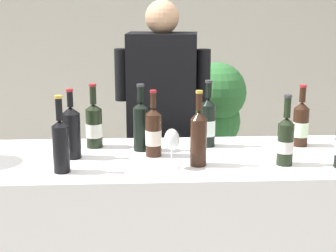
{
  "coord_description": "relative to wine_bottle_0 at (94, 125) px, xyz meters",
  "views": [
    {
      "loc": [
        -0.07,
        -2.25,
        1.69
      ],
      "look_at": [
        0.04,
        0.0,
        1.12
      ],
      "focal_mm": 54.03,
      "sensor_mm": 36.0,
      "label": 1
    }
  ],
  "objects": [
    {
      "name": "wine_glass",
      "position": [
        0.37,
        -0.35,
        0.01
      ],
      "size": [
        0.07,
        0.07,
        0.18
      ],
      "color": "silver",
      "rests_on": "counter"
    },
    {
      "name": "counter",
      "position": [
        0.31,
        -0.19,
        -0.6
      ],
      "size": [
        2.12,
        0.68,
        0.97
      ],
      "primitive_type": "cube",
      "color": "white",
      "rests_on": "ground_plane"
    },
    {
      "name": "wine_bottle_7",
      "position": [
        0.49,
        -0.31,
        0.02
      ],
      "size": [
        0.07,
        0.07,
        0.34
      ],
      "color": "black",
      "rests_on": "counter"
    },
    {
      "name": "wine_bottle_6",
      "position": [
        -0.11,
        -0.37,
        0.01
      ],
      "size": [
        0.07,
        0.07,
        0.33
      ],
      "color": "black",
      "rests_on": "counter"
    },
    {
      "name": "wine_bottle_8",
      "position": [
        0.29,
        -0.16,
        0.0
      ],
      "size": [
        0.08,
        0.08,
        0.31
      ],
      "color": "black",
      "rests_on": "counter"
    },
    {
      "name": "wine_bottle_9",
      "position": [
        0.57,
        -0.01,
        0.01
      ],
      "size": [
        0.07,
        0.07,
        0.33
      ],
      "color": "black",
      "rests_on": "counter"
    },
    {
      "name": "potted_shrub",
      "position": [
        0.72,
        1.13,
        -0.28
      ],
      "size": [
        0.52,
        0.59,
        1.26
      ],
      "color": "brown",
      "rests_on": "ground_plane"
    },
    {
      "name": "wine_bottle_3",
      "position": [
        1.03,
        -0.03,
        0.0
      ],
      "size": [
        0.08,
        0.08,
        0.31
      ],
      "color": "black",
      "rests_on": "counter"
    },
    {
      "name": "wine_bottle_4",
      "position": [
        -0.09,
        -0.17,
        0.02
      ],
      "size": [
        0.08,
        0.08,
        0.33
      ],
      "color": "black",
      "rests_on": "counter"
    },
    {
      "name": "wine_bottle_0",
      "position": [
        0.0,
        0.0,
        0.0
      ],
      "size": [
        0.08,
        0.08,
        0.32
      ],
      "color": "black",
      "rests_on": "counter"
    },
    {
      "name": "wine_bottle_2",
      "position": [
        0.23,
        -0.07,
        0.02
      ],
      "size": [
        0.07,
        0.07,
        0.33
      ],
      "color": "black",
      "rests_on": "counter"
    },
    {
      "name": "wine_bottle_1",
      "position": [
        0.87,
        -0.32,
        0.0
      ],
      "size": [
        0.07,
        0.07,
        0.32
      ],
      "color": "black",
      "rests_on": "counter"
    },
    {
      "name": "wall_back",
      "position": [
        0.31,
        2.41,
        0.32
      ],
      "size": [
        8.0,
        0.1,
        2.8
      ],
      "primitive_type": "cube",
      "color": "beige",
      "rests_on": "ground_plane"
    },
    {
      "name": "person_server",
      "position": [
        0.36,
        0.43,
        -0.26
      ],
      "size": [
        0.55,
        0.28,
        1.69
      ],
      "color": "black",
      "rests_on": "ground_plane"
    }
  ]
}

